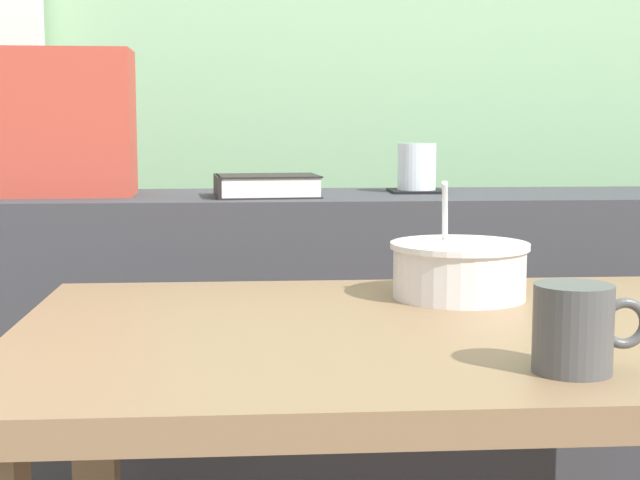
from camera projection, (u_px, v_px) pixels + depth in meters
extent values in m
cube|color=#38383D|center=(348.00, 410.00, 1.79)|extent=(2.80, 0.33, 0.82)
cube|color=#846647|center=(443.00, 340.00, 1.12)|extent=(1.01, 0.65, 0.03)
cube|color=black|center=(416.00, 191.00, 1.79)|extent=(0.10, 0.10, 0.00)
cylinder|color=white|center=(417.00, 167.00, 1.78)|extent=(0.07, 0.07, 0.09)
cylinder|color=#CC4C38|center=(417.00, 175.00, 1.78)|extent=(0.07, 0.07, 0.05)
cube|color=black|center=(268.00, 196.00, 1.68)|extent=(0.19, 0.15, 0.00)
cube|color=silver|center=(268.00, 186.00, 1.68)|extent=(0.18, 0.14, 0.03)
cube|color=black|center=(268.00, 176.00, 1.68)|extent=(0.19, 0.15, 0.00)
cube|color=black|center=(217.00, 186.00, 1.67)|extent=(0.02, 0.13, 0.04)
cube|color=#B74233|center=(42.00, 123.00, 1.69)|extent=(0.32, 0.15, 0.26)
cylinder|color=silver|center=(459.00, 270.00, 1.29)|extent=(0.18, 0.18, 0.08)
cylinder|color=silver|center=(460.00, 246.00, 1.28)|extent=(0.19, 0.19, 0.01)
cylinder|color=#B27038|center=(459.00, 278.00, 1.29)|extent=(0.16, 0.16, 0.05)
cylinder|color=silver|center=(445.00, 231.00, 1.30)|extent=(0.03, 0.10, 0.14)
ellipsoid|color=silver|center=(441.00, 262.00, 1.33)|extent=(0.03, 0.05, 0.01)
cylinder|color=#4C4C4C|center=(573.00, 329.00, 0.90)|extent=(0.08, 0.08, 0.08)
torus|color=#4C4C4C|center=(624.00, 323.00, 0.91)|extent=(0.05, 0.01, 0.05)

